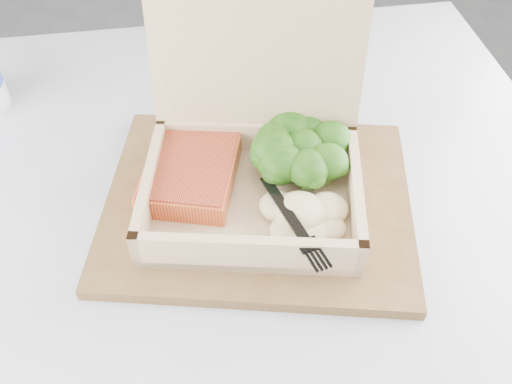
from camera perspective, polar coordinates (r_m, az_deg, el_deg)
name	(u,v)px	position (r m, az deg, el deg)	size (l,w,h in m)	color
floor	(277,281)	(1.46, 2.16, -8.93)	(4.00, 4.00, 0.00)	gray
cafe_table	(225,331)	(0.76, -3.12, -13.71)	(0.98, 0.98, 0.75)	black
serving_tray	(258,202)	(0.62, 0.20, -1.04)	(0.32, 0.26, 0.01)	brown
takeout_container	(254,149)	(0.59, -0.23, 4.29)	(0.28, 0.27, 0.21)	tan
salmon_fillet	(191,172)	(0.61, -6.51, 2.03)	(0.09, 0.12, 0.03)	#D7522A
broccoli_pile	(303,153)	(0.62, 4.73, 3.86)	(0.12, 0.12, 0.04)	#346B17
mashed_potatoes	(300,212)	(0.57, 4.40, -2.02)	(0.08, 0.07, 0.03)	#D4C689
plastic_fork	(276,194)	(0.57, 2.05, -0.23)	(0.02, 0.14, 0.01)	black
receipt	(252,99)	(0.76, -0.40, 9.25)	(0.08, 0.15, 0.00)	white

